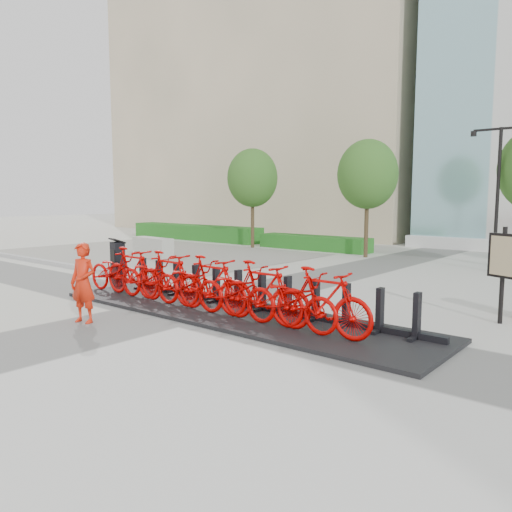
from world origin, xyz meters
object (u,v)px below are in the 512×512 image
Objects in this scene: bike_0 at (115,272)px; map_sign at (503,260)px; jersey_barrier at (153,248)px; kiosk at (118,263)px; worker_red at (83,283)px.

bike_0 is 9.37m from map_sign.
bike_0 reaches higher than jersey_barrier.
bike_0 is 1.07× the size of map_sign.
kiosk reaches higher than bike_0.
jersey_barrier is (-5.12, 5.33, -0.31)m from kiosk.
jersey_barrier is (-5.98, 6.00, -0.21)m from bike_0.
bike_0 is 8.48m from jersey_barrier.
jersey_barrier is at bearing 142.85° from kiosk.
bike_0 is 2.89m from worker_red.
kiosk is 0.68× the size of map_sign.
kiosk is 0.82× the size of worker_red.
kiosk is 9.97m from map_sign.
worker_red is at bearing -41.03° from jersey_barrier.
map_sign is (14.70, -2.62, 0.90)m from jersey_barrier.
worker_red is (1.95, -2.12, 0.20)m from bike_0.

